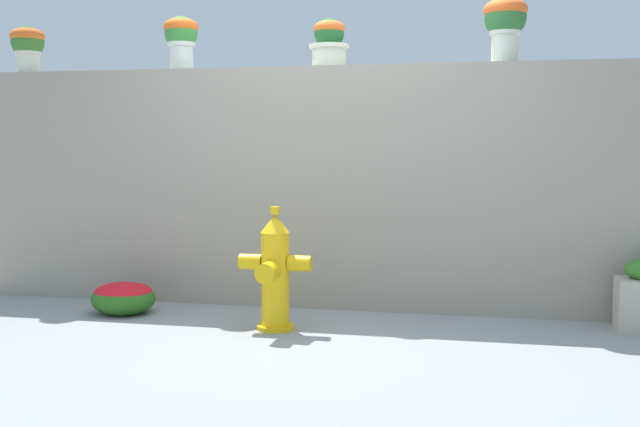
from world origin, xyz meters
name	(u,v)px	position (x,y,z in m)	size (l,w,h in m)	color
ground_plane	(300,342)	(0.00, 0.00, 0.00)	(24.00, 24.00, 0.00)	gray
stone_wall	(335,188)	(0.00, 1.11, 0.89)	(5.73, 0.34, 1.78)	gray
potted_plant_0	(28,44)	(-2.50, 1.08, 2.02)	(0.27, 0.27, 0.38)	beige
potted_plant_1	(181,36)	(-1.22, 1.14, 2.05)	(0.27, 0.27, 0.42)	silver
potted_plant_2	(329,41)	(-0.05, 1.15, 1.98)	(0.30, 0.30, 0.36)	beige
potted_plant_3	(505,20)	(1.22, 1.13, 2.09)	(0.31, 0.31, 0.47)	beige
fire_hydrant	(275,273)	(-0.23, 0.26, 0.38)	(0.48, 0.38, 0.81)	#E7B412
flower_bush_left	(123,297)	(-1.43, 0.51, 0.12)	(0.46, 0.42, 0.24)	#295E1D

